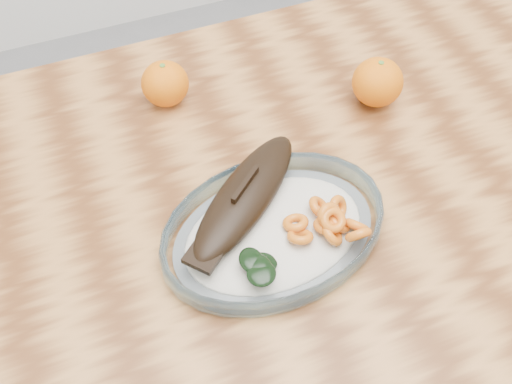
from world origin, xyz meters
The scene contains 4 objects.
dining_table centered at (0.00, 0.00, 0.65)m, with size 1.20×0.80×0.75m.
plated_meal centered at (-0.11, -0.04, 0.77)m, with size 0.58×0.58×0.08m.
orange_left centered at (-0.16, 0.25, 0.78)m, with size 0.07×0.07×0.07m, color #E76204.
orange_right centered at (0.13, 0.14, 0.79)m, with size 0.07×0.07×0.07m, color #E76204.
Camera 1 is at (-0.30, -0.46, 1.41)m, focal length 45.00 mm.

